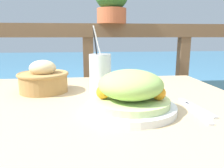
# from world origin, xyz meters

# --- Properties ---
(patio_table) EXTENTS (1.08, 0.90, 0.72)m
(patio_table) POSITION_xyz_m (0.00, 0.00, 0.63)
(patio_table) COLOR tan
(patio_table) RESTS_ON ground_plane
(railing_fence) EXTENTS (2.80, 0.08, 1.01)m
(railing_fence) POSITION_xyz_m (-0.00, 0.83, 0.70)
(railing_fence) COLOR brown
(railing_fence) RESTS_ON ground_plane
(sea_backdrop) EXTENTS (12.00, 4.00, 0.49)m
(sea_backdrop) POSITION_xyz_m (0.00, 3.33, 0.25)
(sea_backdrop) COLOR teal
(sea_backdrop) RESTS_ON ground_plane
(salad_plate) EXTENTS (0.26, 0.26, 0.12)m
(salad_plate) POSITION_xyz_m (0.12, -0.09, 0.77)
(salad_plate) COLOR silver
(salad_plate) RESTS_ON patio_table
(drink_glass) EXTENTS (0.08, 0.08, 0.25)m
(drink_glass) POSITION_xyz_m (0.04, 0.14, 0.79)
(drink_glass) COLOR silver
(drink_glass) RESTS_ON patio_table
(bread_basket) EXTENTS (0.19, 0.19, 0.12)m
(bread_basket) POSITION_xyz_m (-0.18, 0.17, 0.77)
(bread_basket) COLOR #AD7F47
(bread_basket) RESTS_ON patio_table
(fork) EXTENTS (0.04, 0.18, 0.00)m
(fork) POSITION_xyz_m (0.32, -0.09, 0.72)
(fork) COLOR silver
(fork) RESTS_ON patio_table
(knife) EXTENTS (0.03, 0.18, 0.00)m
(knife) POSITION_xyz_m (0.30, -0.13, 0.72)
(knife) COLOR silver
(knife) RESTS_ON patio_table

